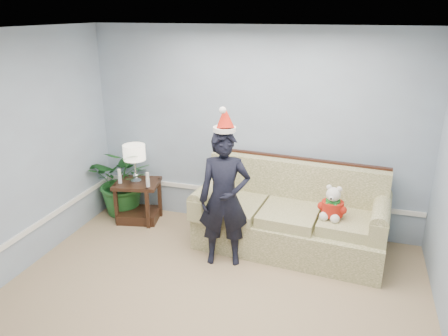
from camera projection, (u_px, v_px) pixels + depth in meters
room_shell at (182, 208)px, 3.53m from camera, size 4.54×5.04×2.74m
wainscot_trim at (131, 224)px, 5.22m from camera, size 4.49×4.99×0.06m
sofa at (291, 219)px, 5.51m from camera, size 2.38×1.17×1.08m
side_table at (139, 205)px, 6.26m from camera, size 0.70×0.62×0.59m
table_lamp at (134, 154)px, 5.99m from camera, size 0.31×0.31×0.54m
candle_pair at (134, 178)px, 6.00m from camera, size 0.48×0.05×0.21m
houseplant at (124, 180)px, 6.37m from camera, size 1.00×0.89×1.04m
man at (224, 199)px, 5.02m from camera, size 0.67×0.53×1.63m
santa_hat at (225, 120)px, 4.72m from camera, size 0.33×0.35×0.29m
teddy_bear at (332, 206)px, 5.07m from camera, size 0.30×0.31×0.41m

